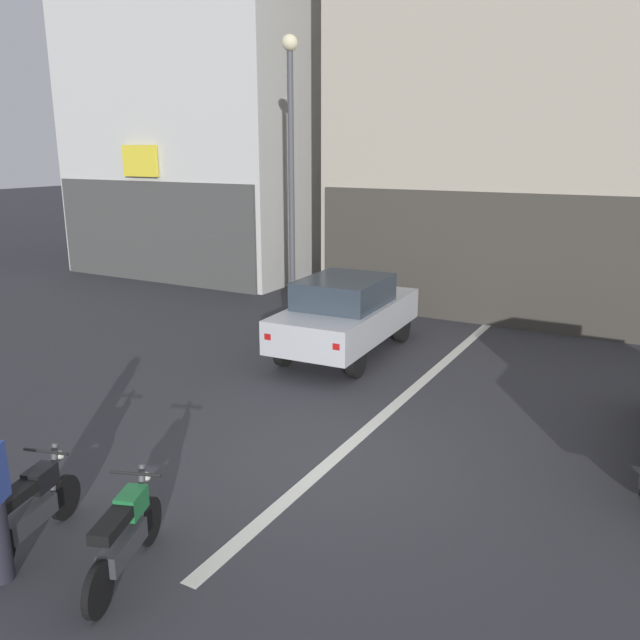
% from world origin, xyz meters
% --- Properties ---
extents(ground_plane, '(120.00, 120.00, 0.00)m').
position_xyz_m(ground_plane, '(0.00, 0.00, 0.00)').
color(ground_plane, '#333338').
extents(lane_centre_line, '(0.20, 18.00, 0.01)m').
position_xyz_m(lane_centre_line, '(0.00, 6.00, 0.00)').
color(lane_centre_line, silver).
rests_on(lane_centre_line, ground).
extents(building_mid_block, '(8.85, 8.51, 13.46)m').
position_xyz_m(building_mid_block, '(-0.28, 12.44, 6.72)').
color(building_mid_block, '#B2A893').
rests_on(building_mid_block, ground).
extents(car_silver_crossing_near, '(1.95, 4.18, 1.64)m').
position_xyz_m(car_silver_crossing_near, '(-2.02, 4.47, 0.89)').
color(car_silver_crossing_near, black).
rests_on(car_silver_crossing_near, ground).
extents(street_lamp, '(0.36, 0.36, 6.63)m').
position_xyz_m(street_lamp, '(-4.21, 5.91, 4.05)').
color(street_lamp, '#47474C').
rests_on(street_lamp, ground).
extents(motorcycle_black_row_leftmost, '(0.62, 1.63, 0.98)m').
position_xyz_m(motorcycle_black_row_leftmost, '(-1.91, -3.26, 0.46)').
color(motorcycle_black_row_leftmost, black).
rests_on(motorcycle_black_row_leftmost, ground).
extents(motorcycle_green_row_left_mid, '(0.70, 1.59, 0.98)m').
position_xyz_m(motorcycle_green_row_left_mid, '(-0.65, -3.15, 0.46)').
color(motorcycle_green_row_left_mid, black).
rests_on(motorcycle_green_row_left_mid, ground).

